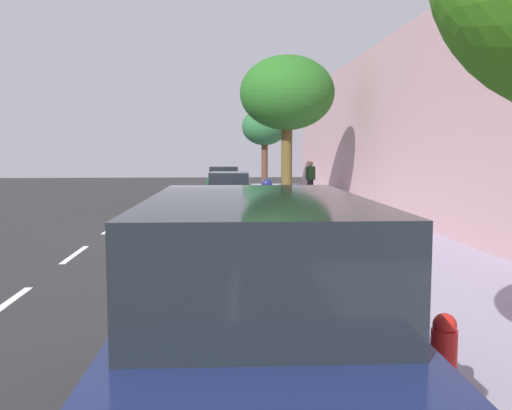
{
  "coord_description": "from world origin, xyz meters",
  "views": [
    {
      "loc": [
        0.28,
        -16.25,
        2.35
      ],
      "look_at": [
        1.27,
        -2.06,
        0.97
      ],
      "focal_mm": 38.75,
      "sensor_mm": 36.0,
      "label": 1
    }
  ],
  "objects_px": {
    "street_tree_mid_block": "(287,94)",
    "bicycle_at_curb": "(258,230)",
    "street_tree_far_end": "(265,128)",
    "cyclist_with_backpack": "(268,206)",
    "pedestrian_on_phone": "(310,177)",
    "parked_sedan_black_second": "(230,191)",
    "parked_suv_dark_blue_nearest": "(257,316)",
    "parked_sedan_green_mid": "(224,180)",
    "fire_hydrant": "(443,361)"
  },
  "relations": [
    {
      "from": "cyclist_with_backpack",
      "to": "street_tree_mid_block",
      "type": "relative_size",
      "value": 0.28
    },
    {
      "from": "fire_hydrant",
      "to": "street_tree_far_end",
      "type": "bearing_deg",
      "value": 88.24
    },
    {
      "from": "parked_sedan_green_mid",
      "to": "bicycle_at_curb",
      "type": "bearing_deg",
      "value": -87.86
    },
    {
      "from": "cyclist_with_backpack",
      "to": "fire_hydrant",
      "type": "distance_m",
      "value": 8.93
    },
    {
      "from": "parked_sedan_black_second",
      "to": "parked_suv_dark_blue_nearest",
      "type": "bearing_deg",
      "value": -90.54
    },
    {
      "from": "parked_suv_dark_blue_nearest",
      "to": "pedestrian_on_phone",
      "type": "relative_size",
      "value": 2.72
    },
    {
      "from": "parked_suv_dark_blue_nearest",
      "to": "parked_sedan_black_second",
      "type": "relative_size",
      "value": 1.06
    },
    {
      "from": "parked_suv_dark_blue_nearest",
      "to": "fire_hydrant",
      "type": "distance_m",
      "value": 1.66
    },
    {
      "from": "parked_suv_dark_blue_nearest",
      "to": "pedestrian_on_phone",
      "type": "height_order",
      "value": "parked_suv_dark_blue_nearest"
    },
    {
      "from": "bicycle_at_curb",
      "to": "pedestrian_on_phone",
      "type": "relative_size",
      "value": 0.79
    },
    {
      "from": "parked_suv_dark_blue_nearest",
      "to": "parked_sedan_black_second",
      "type": "bearing_deg",
      "value": 89.46
    },
    {
      "from": "parked_sedan_black_second",
      "to": "bicycle_at_curb",
      "type": "relative_size",
      "value": 3.28
    },
    {
      "from": "street_tree_mid_block",
      "to": "pedestrian_on_phone",
      "type": "distance_m",
      "value": 5.4
    },
    {
      "from": "parked_suv_dark_blue_nearest",
      "to": "pedestrian_on_phone",
      "type": "bearing_deg",
      "value": 79.29
    },
    {
      "from": "bicycle_at_curb",
      "to": "pedestrian_on_phone",
      "type": "distance_m",
      "value": 12.53
    },
    {
      "from": "parked_sedan_green_mid",
      "to": "fire_hydrant",
      "type": "distance_m",
      "value": 26.69
    },
    {
      "from": "parked_sedan_black_second",
      "to": "cyclist_with_backpack",
      "type": "distance_m",
      "value": 8.99
    },
    {
      "from": "street_tree_mid_block",
      "to": "pedestrian_on_phone",
      "type": "height_order",
      "value": "street_tree_mid_block"
    },
    {
      "from": "street_tree_mid_block",
      "to": "pedestrian_on_phone",
      "type": "bearing_deg",
      "value": 67.13
    },
    {
      "from": "parked_sedan_black_second",
      "to": "parked_sedan_green_mid",
      "type": "xyz_separation_m",
      "value": [
        -0.12,
        8.8,
        0.0
      ]
    },
    {
      "from": "bicycle_at_curb",
      "to": "street_tree_far_end",
      "type": "relative_size",
      "value": 0.29
    },
    {
      "from": "cyclist_with_backpack",
      "to": "street_tree_mid_block",
      "type": "bearing_deg",
      "value": 79.99
    },
    {
      "from": "parked_sedan_black_second",
      "to": "fire_hydrant",
      "type": "height_order",
      "value": "parked_sedan_black_second"
    },
    {
      "from": "parked_sedan_black_second",
      "to": "fire_hydrant",
      "type": "relative_size",
      "value": 5.35
    },
    {
      "from": "parked_suv_dark_blue_nearest",
      "to": "cyclist_with_backpack",
      "type": "relative_size",
      "value": 2.8
    },
    {
      "from": "parked_suv_dark_blue_nearest",
      "to": "pedestrian_on_phone",
      "type": "xyz_separation_m",
      "value": [
        4.06,
        21.48,
        0.12
      ]
    },
    {
      "from": "parked_suv_dark_blue_nearest",
      "to": "bicycle_at_curb",
      "type": "xyz_separation_m",
      "value": [
        0.7,
        9.43,
        -0.65
      ]
    },
    {
      "from": "bicycle_at_curb",
      "to": "cyclist_with_backpack",
      "type": "height_order",
      "value": "cyclist_with_backpack"
    },
    {
      "from": "parked_suv_dark_blue_nearest",
      "to": "street_tree_far_end",
      "type": "xyz_separation_m",
      "value": [
        2.45,
        28.07,
        2.71
      ]
    },
    {
      "from": "street_tree_mid_block",
      "to": "bicycle_at_curb",
      "type": "bearing_deg",
      "value": -102.05
    },
    {
      "from": "cyclist_with_backpack",
      "to": "fire_hydrant",
      "type": "bearing_deg",
      "value": -85.66
    },
    {
      "from": "parked_sedan_green_mid",
      "to": "fire_hydrant",
      "type": "xyz_separation_m",
      "value": [
        1.54,
        -26.65,
        -0.17
      ]
    },
    {
      "from": "bicycle_at_curb",
      "to": "parked_suv_dark_blue_nearest",
      "type": "bearing_deg",
      "value": -94.22
    },
    {
      "from": "fire_hydrant",
      "to": "pedestrian_on_phone",
      "type": "bearing_deg",
      "value": 83.41
    },
    {
      "from": "bicycle_at_curb",
      "to": "fire_hydrant",
      "type": "height_order",
      "value": "fire_hydrant"
    },
    {
      "from": "bicycle_at_curb",
      "to": "street_tree_far_end",
      "type": "height_order",
      "value": "street_tree_far_end"
    },
    {
      "from": "parked_sedan_black_second",
      "to": "street_tree_far_end",
      "type": "relative_size",
      "value": 0.95
    },
    {
      "from": "parked_sedan_green_mid",
      "to": "cyclist_with_backpack",
      "type": "bearing_deg",
      "value": -87.2
    },
    {
      "from": "pedestrian_on_phone",
      "to": "parked_sedan_green_mid",
      "type": "bearing_deg",
      "value": 127.4
    },
    {
      "from": "street_tree_far_end",
      "to": "fire_hydrant",
      "type": "distance_m",
      "value": 28.18
    },
    {
      "from": "cyclist_with_backpack",
      "to": "pedestrian_on_phone",
      "type": "distance_m",
      "value": 12.9
    },
    {
      "from": "parked_suv_dark_blue_nearest",
      "to": "cyclist_with_backpack",
      "type": "height_order",
      "value": "parked_suv_dark_blue_nearest"
    },
    {
      "from": "parked_sedan_black_second",
      "to": "bicycle_at_curb",
      "type": "bearing_deg",
      "value": -86.45
    },
    {
      "from": "parked_sedan_black_second",
      "to": "street_tree_mid_block",
      "type": "relative_size",
      "value": 0.75
    },
    {
      "from": "bicycle_at_curb",
      "to": "pedestrian_on_phone",
      "type": "xyz_separation_m",
      "value": [
        3.37,
        12.05,
        0.76
      ]
    },
    {
      "from": "cyclist_with_backpack",
      "to": "pedestrian_on_phone",
      "type": "bearing_deg",
      "value": 75.89
    },
    {
      "from": "street_tree_far_end",
      "to": "cyclist_with_backpack",
      "type": "bearing_deg",
      "value": -94.59
    },
    {
      "from": "parked_sedan_black_second",
      "to": "street_tree_mid_block",
      "type": "bearing_deg",
      "value": -6.61
    },
    {
      "from": "street_tree_mid_block",
      "to": "fire_hydrant",
      "type": "height_order",
      "value": "street_tree_mid_block"
    },
    {
      "from": "parked_sedan_green_mid",
      "to": "street_tree_far_end",
      "type": "relative_size",
      "value": 0.94
    }
  ]
}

